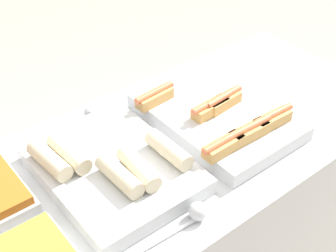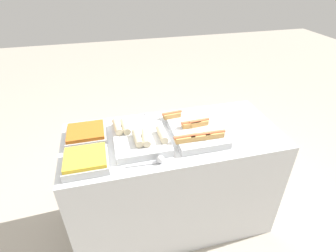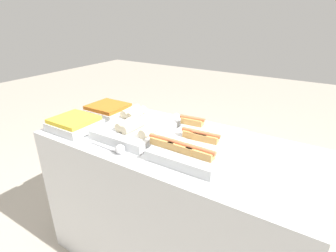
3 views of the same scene
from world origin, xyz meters
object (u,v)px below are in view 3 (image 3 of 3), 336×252
Objects in this scene: tray_hotdogs at (198,143)px; serving_spoon_near at (118,149)px; tray_wraps at (139,126)px; tray_side_back at (108,110)px; serving_spoon_far at (174,117)px; tray_side_front at (75,124)px.

serving_spoon_near is at bearing -141.58° from tray_hotdogs.
tray_wraps is at bearing 104.72° from serving_spoon_near.
tray_side_back is 1.11× the size of serving_spoon_near.
serving_spoon_near is at bearing -41.17° from tray_side_back.
tray_wraps is (-0.39, 0.01, 0.00)m from tray_hotdogs.
tray_hotdogs reaches higher than tray_side_back.
tray_side_back is at bearing 163.32° from tray_wraps.
tray_side_back is 0.55m from serving_spoon_near.
serving_spoon_far is (-0.31, 0.27, -0.01)m from tray_hotdogs.
tray_hotdogs is at bearing 13.19° from tray_side_front.
tray_side_back reaches higher than serving_spoon_near.
tray_hotdogs is 2.11× the size of serving_spoon_near.
serving_spoon_near is at bearing -90.81° from serving_spoon_far.
tray_wraps reaches higher than serving_spoon_near.
tray_side_back is 1.02× the size of serving_spoon_far.
tray_hotdogs is 0.41m from serving_spoon_near.
serving_spoon_far is (0.42, 0.44, -0.01)m from tray_side_front.
serving_spoon_near is at bearing -11.04° from tray_side_front.
tray_side_back is at bearing -159.13° from serving_spoon_far.
serving_spoon_near is at bearing -75.28° from tray_wraps.
tray_hotdogs is at bearing -41.01° from serving_spoon_far.
serving_spoon_near is (0.07, -0.26, -0.01)m from tray_wraps.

